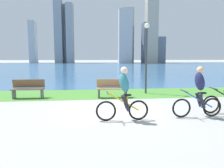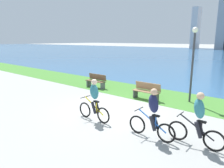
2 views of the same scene
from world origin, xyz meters
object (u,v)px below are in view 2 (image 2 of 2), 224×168
at_px(bench_near_path, 96,81).
at_px(bench_far_along_path, 146,91).
at_px(cyclist_lead, 94,100).
at_px(cyclist_trailing, 153,114).
at_px(cyclist_distant_rear, 198,120).
at_px(lamppost_tall, 193,54).

height_order(bench_near_path, bench_far_along_path, same).
xyz_separation_m(cyclist_lead, cyclist_trailing, (2.50, 0.12, -0.00)).
bearing_deg(bench_far_along_path, cyclist_trailing, -57.33).
distance_m(cyclist_lead, bench_near_path, 5.76).
bearing_deg(cyclist_distant_rear, cyclist_trailing, -162.21).
distance_m(cyclist_trailing, cyclist_distant_rear, 1.33).
bearing_deg(bench_near_path, cyclist_distant_rear, -25.32).
xyz_separation_m(cyclist_distant_rear, bench_near_path, (-7.71, 3.65, -0.38)).
distance_m(bench_far_along_path, lamppost_tall, 2.99).
bearing_deg(cyclist_distant_rear, lamppost_tall, 111.47).
distance_m(bench_near_path, lamppost_tall, 6.36).
distance_m(cyclist_distant_rear, bench_far_along_path, 5.00).
bearing_deg(cyclist_trailing, lamppost_tall, 95.43).
bearing_deg(bench_near_path, bench_far_along_path, -4.16).
relative_size(cyclist_trailing, cyclist_distant_rear, 0.99).
bearing_deg(cyclist_trailing, cyclist_distant_rear, 17.79).
distance_m(cyclist_lead, lamppost_tall, 5.57).
relative_size(bench_near_path, lamppost_tall, 0.40).
distance_m(cyclist_trailing, bench_near_path, 7.62).
xyz_separation_m(cyclist_distant_rear, bench_far_along_path, (-3.68, 3.36, -0.38)).
height_order(cyclist_trailing, cyclist_distant_rear, cyclist_distant_rear).
bearing_deg(cyclist_lead, bench_near_path, 133.37).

